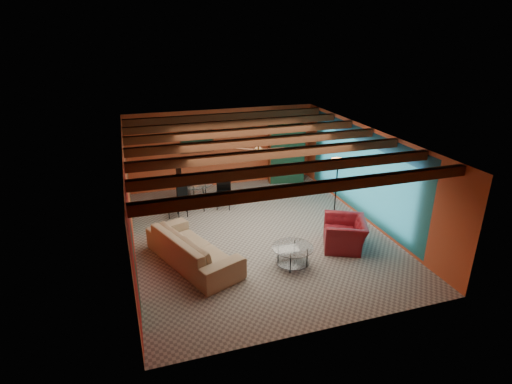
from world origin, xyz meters
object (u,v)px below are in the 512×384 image
object	(u,v)px
armoire	(285,154)
vase	(194,170)
sofa	(193,248)
dining_table	(196,191)
potted_plant	(286,119)
floor_lamp	(336,191)
coffee_table	(293,256)
armchair	(345,233)

from	to	relation	value
armoire	vase	size ratio (longest dim) A/B	11.58
sofa	dining_table	xyz separation A→B (m)	(0.61, 3.17, 0.18)
sofa	dining_table	bearing A→B (deg)	-33.32
sofa	dining_table	world-z (taller)	dining_table
dining_table	potted_plant	xyz separation A→B (m)	(3.51, 1.47, 1.71)
floor_lamp	potted_plant	size ratio (longest dim) A/B	3.97
floor_lamp	coffee_table	bearing A→B (deg)	-138.15
floor_lamp	armchair	bearing A→B (deg)	-107.78
dining_table	sofa	bearing A→B (deg)	-100.98
armchair	floor_lamp	distance (m)	1.59
sofa	coffee_table	world-z (taller)	sofa
sofa	potted_plant	bearing A→B (deg)	-63.97
armchair	sofa	bearing A→B (deg)	-71.35
armoire	floor_lamp	distance (m)	3.62
dining_table	armchair	bearing A→B (deg)	-48.21
coffee_table	potted_plant	size ratio (longest dim) A/B	2.02
sofa	potted_plant	world-z (taller)	potted_plant
sofa	dining_table	size ratio (longest dim) A/B	1.24
dining_table	armoire	world-z (taller)	armoire
potted_plant	coffee_table	bearing A→B (deg)	-109.40
armchair	coffee_table	xyz separation A→B (m)	(-1.60, -0.42, -0.13)
armoire	vase	world-z (taller)	armoire
armchair	vase	distance (m)	4.86
armchair	dining_table	xyz separation A→B (m)	(-3.19, 3.56, 0.20)
dining_table	floor_lamp	size ratio (longest dim) A/B	1.17
sofa	potted_plant	xyz separation A→B (m)	(4.12, 4.64, 1.89)
armchair	armoire	bearing A→B (deg)	-159.09
potted_plant	armchair	bearing A→B (deg)	-93.67
armchair	floor_lamp	xyz separation A→B (m)	(0.45, 1.41, 0.57)
sofa	armoire	bearing A→B (deg)	-63.97
coffee_table	floor_lamp	world-z (taller)	floor_lamp
dining_table	vase	world-z (taller)	vase
coffee_table	vase	distance (m)	4.41
dining_table	floor_lamp	distance (m)	4.24
coffee_table	vase	size ratio (longest dim) A/B	5.43
coffee_table	armoire	size ratio (longest dim) A/B	0.47
floor_lamp	potted_plant	xyz separation A→B (m)	(-0.13, 3.62, 1.35)
coffee_table	armoire	distance (m)	5.84
coffee_table	dining_table	bearing A→B (deg)	111.69
dining_table	potted_plant	world-z (taller)	potted_plant
armchair	dining_table	distance (m)	4.78
coffee_table	armoire	bearing A→B (deg)	70.60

